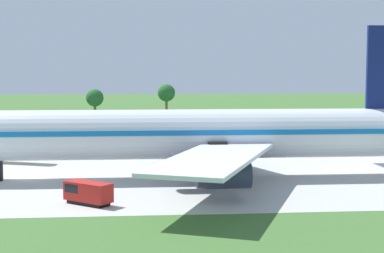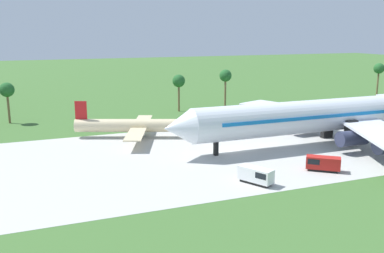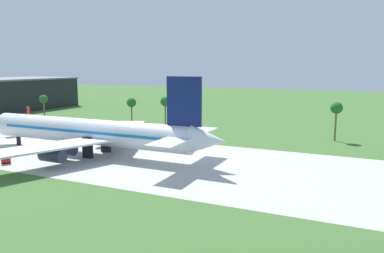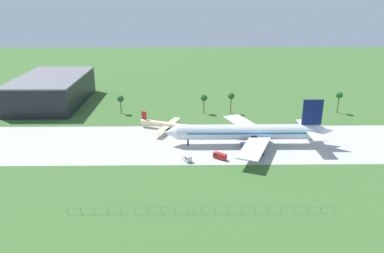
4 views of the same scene
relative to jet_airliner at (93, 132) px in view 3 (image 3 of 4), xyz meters
name	(u,v)px [view 3 (image 3 of 4)]	position (x,y,z in m)	size (l,w,h in m)	color
ground_plane	(34,145)	(-22.85, 1.87, -5.81)	(600.00, 600.00, 0.00)	#3D662D
taxiway_strip	(34,145)	(-22.85, 1.87, -5.80)	(320.00, 44.00, 0.02)	#B2B2AD
jet_airliner	(93,132)	(0.00, 0.00, 0.00)	(72.72, 55.07, 20.21)	silver
regional_aircraft	(43,125)	(-36.49, 18.57, -3.19)	(26.76, 24.39, 7.98)	beige
fuel_truck	(6,156)	(-14.22, -14.56, -4.51)	(5.49, 4.95, 2.40)	black
terminal_building	(12,94)	(-106.55, 65.14, 2.33)	(36.72, 61.20, 16.25)	black
palm_tree_row	(156,103)	(-7.09, 44.75, 3.18)	(121.75, 3.60, 11.88)	brown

